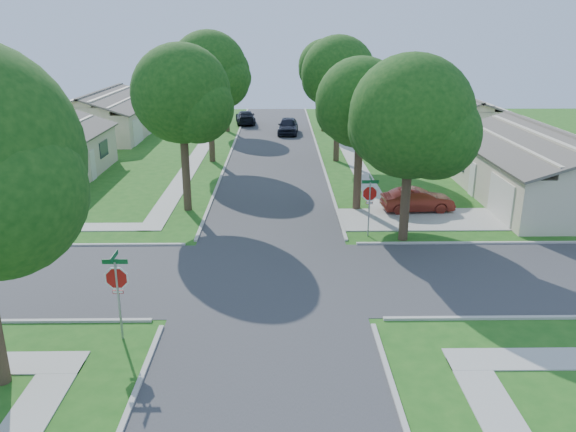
# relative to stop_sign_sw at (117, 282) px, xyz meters

# --- Properties ---
(ground) EXTENTS (100.00, 100.00, 0.00)m
(ground) POSITION_rel_stop_sign_sw_xyz_m (4.70, 4.70, -2.03)
(ground) COLOR #1F5717
(ground) RESTS_ON ground
(road_ns) EXTENTS (7.00, 100.00, 0.02)m
(road_ns) POSITION_rel_stop_sign_sw_xyz_m (4.70, 4.70, -2.03)
(road_ns) COLOR #333335
(road_ns) RESTS_ON ground
(sidewalk_ne) EXTENTS (1.20, 40.00, 0.04)m
(sidewalk_ne) POSITION_rel_stop_sign_sw_xyz_m (10.80, 30.70, -2.01)
(sidewalk_ne) COLOR #9E9B91
(sidewalk_ne) RESTS_ON ground
(sidewalk_nw) EXTENTS (1.20, 40.00, 0.04)m
(sidewalk_nw) POSITION_rel_stop_sign_sw_xyz_m (-1.40, 30.70, -2.01)
(sidewalk_nw) COLOR #9E9B91
(sidewalk_nw) RESTS_ON ground
(driveway) EXTENTS (8.80, 3.60, 0.05)m
(driveway) POSITION_rel_stop_sign_sw_xyz_m (12.60, 11.80, -2.01)
(driveway) COLOR #9E9B91
(driveway) RESTS_ON ground
(stop_sign_sw) EXTENTS (1.05, 0.80, 2.98)m
(stop_sign_sw) POSITION_rel_stop_sign_sw_xyz_m (0.00, 0.00, 0.00)
(stop_sign_sw) COLOR gray
(stop_sign_sw) RESTS_ON ground
(stop_sign_ne) EXTENTS (1.05, 0.80, 2.98)m
(stop_sign_ne) POSITION_rel_stop_sign_sw_xyz_m (9.40, 9.40, 0.00)
(stop_sign_ne) COLOR gray
(stop_sign_ne) RESTS_ON ground
(tree_e_near) EXTENTS (4.97, 4.80, 8.28)m
(tree_e_near) POSITION_rel_stop_sign_sw_xyz_m (9.45, 13.71, 3.61)
(tree_e_near) COLOR #38281C
(tree_e_near) RESTS_ON ground
(tree_e_mid) EXTENTS (5.59, 5.40, 9.21)m
(tree_e_mid) POSITION_rel_stop_sign_sw_xyz_m (9.46, 25.71, 4.22)
(tree_e_mid) COLOR #38281C
(tree_e_mid) RESTS_ON ground
(tree_e_far) EXTENTS (5.17, 5.00, 8.72)m
(tree_e_far) POSITION_rel_stop_sign_sw_xyz_m (9.45, 38.71, 3.95)
(tree_e_far) COLOR #38281C
(tree_e_far) RESTS_ON ground
(tree_w_near) EXTENTS (5.38, 5.20, 8.97)m
(tree_w_near) POSITION_rel_stop_sign_sw_xyz_m (0.06, 13.71, 4.08)
(tree_w_near) COLOR #38281C
(tree_w_near) RESTS_ON ground
(tree_w_mid) EXTENTS (5.80, 5.60, 9.56)m
(tree_w_mid) POSITION_rel_stop_sign_sw_xyz_m (0.06, 25.71, 4.46)
(tree_w_mid) COLOR #38281C
(tree_w_mid) RESTS_ON ground
(tree_w_far) EXTENTS (4.76, 4.60, 8.04)m
(tree_w_far) POSITION_rel_stop_sign_sw_xyz_m (0.05, 38.71, 3.48)
(tree_w_far) COLOR #38281C
(tree_w_far) RESTS_ON ground
(tree_ne_corner) EXTENTS (5.80, 5.60, 8.66)m
(tree_ne_corner) POSITION_rel_stop_sign_sw_xyz_m (11.06, 8.91, 3.56)
(tree_ne_corner) COLOR #38281C
(tree_ne_corner) RESTS_ON ground
(house_ne_near) EXTENTS (8.42, 13.60, 4.23)m
(house_ne_near) POSITION_rel_stop_sign_sw_xyz_m (20.69, 15.70, -0.51)
(house_ne_near) COLOR beige
(house_ne_near) RESTS_ON ground
(house_ne_far) EXTENTS (8.42, 13.60, 4.23)m
(house_ne_far) POSITION_rel_stop_sign_sw_xyz_m (20.69, 33.70, -0.51)
(house_ne_far) COLOR beige
(house_ne_far) RESTS_ON ground
(house_nw_near) EXTENTS (8.42, 13.60, 4.23)m
(house_nw_near) POSITION_rel_stop_sign_sw_xyz_m (-11.29, 19.70, -0.51)
(house_nw_near) COLOR beige
(house_nw_near) RESTS_ON ground
(house_nw_far) EXTENTS (8.42, 13.60, 4.23)m
(house_nw_far) POSITION_rel_stop_sign_sw_xyz_m (-11.29, 36.70, -0.51)
(house_nw_far) COLOR beige
(house_nw_far) RESTS_ON ground
(car_driveway) EXTENTS (3.99, 1.65, 1.28)m
(car_driveway) POSITION_rel_stop_sign_sw_xyz_m (12.68, 13.22, -1.39)
(car_driveway) COLOR #511710
(car_driveway) RESTS_ON ground
(car_curb_east) EXTENTS (2.14, 4.67, 1.55)m
(car_curb_east) POSITION_rel_stop_sign_sw_xyz_m (5.90, 37.28, -1.25)
(car_curb_east) COLOR black
(car_curb_east) RESTS_ON ground
(car_curb_west) EXTENTS (2.47, 4.97, 1.39)m
(car_curb_west) POSITION_rel_stop_sign_sw_xyz_m (1.50, 43.28, -1.34)
(car_curb_west) COLOR black
(car_curb_west) RESTS_ON ground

